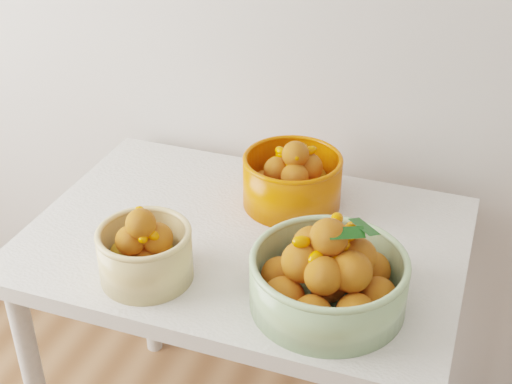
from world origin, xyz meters
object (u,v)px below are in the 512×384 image
bowl_cream (145,252)px  bowl_orange (293,179)px  table (245,268)px  bowl_green (329,276)px

bowl_cream → bowl_orange: bearing=62.2°
table → bowl_cream: bowl_cream is taller
table → bowl_cream: (-0.14, -0.22, 0.16)m
table → bowl_cream: 0.30m
bowl_cream → table: bearing=56.8°
table → bowl_green: bowl_green is taller
bowl_orange → bowl_cream: bearing=-117.8°
bowl_cream → bowl_orange: size_ratio=0.82×
bowl_green → table: bearing=144.5°
bowl_green → bowl_orange: 0.39m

